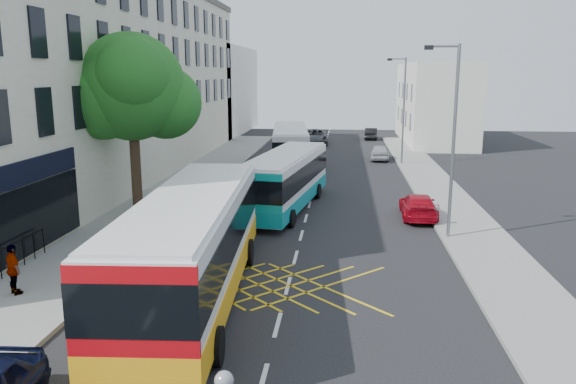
% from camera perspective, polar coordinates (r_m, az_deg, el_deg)
% --- Properties ---
extents(ground, '(120.00, 120.00, 0.00)m').
position_cam_1_polar(ground, '(13.71, -2.60, -18.66)').
color(ground, black).
rests_on(ground, ground).
extents(pavement_left, '(5.00, 70.00, 0.15)m').
position_cam_1_polar(pavement_left, '(29.39, -14.95, -2.05)').
color(pavement_left, gray).
rests_on(pavement_left, ground).
extents(pavement_right, '(3.00, 70.00, 0.15)m').
position_cam_1_polar(pavement_right, '(28.15, 17.26, -2.80)').
color(pavement_right, gray).
rests_on(pavement_right, ground).
extents(terrace_main, '(8.30, 45.00, 13.50)m').
position_cam_1_polar(terrace_main, '(39.44, -18.25, 11.04)').
color(terrace_main, beige).
rests_on(terrace_main, ground).
extents(terrace_far, '(8.00, 20.00, 10.00)m').
position_cam_1_polar(terrace_far, '(68.53, -7.78, 10.19)').
color(terrace_far, silver).
rests_on(terrace_far, ground).
extents(building_right, '(6.00, 18.00, 8.00)m').
position_cam_1_polar(building_right, '(60.46, 14.60, 8.75)').
color(building_right, silver).
rests_on(building_right, ground).
extents(street_tree, '(6.30, 5.70, 8.80)m').
position_cam_1_polar(street_tree, '(28.55, -15.67, 10.14)').
color(street_tree, '#382619').
rests_on(street_tree, pavement_left).
extents(lamp_near, '(1.45, 0.15, 8.00)m').
position_cam_1_polar(lamp_near, '(24.20, 16.29, 5.87)').
color(lamp_near, slate).
rests_on(lamp_near, pavement_right).
extents(lamp_far, '(1.45, 0.15, 8.00)m').
position_cam_1_polar(lamp_far, '(43.96, 11.56, 8.64)').
color(lamp_far, slate).
rests_on(lamp_far, pavement_right).
extents(railings, '(0.08, 5.60, 1.14)m').
position_cam_1_polar(railings, '(21.41, -27.20, -6.42)').
color(railings, black).
rests_on(railings, pavement_left).
extents(bus_near, '(3.54, 12.22, 3.40)m').
position_cam_1_polar(bus_near, '(17.65, -9.69, -5.33)').
color(bus_near, silver).
rests_on(bus_near, ground).
extents(bus_mid, '(3.95, 10.69, 2.94)m').
position_cam_1_polar(bus_mid, '(29.22, -0.29, 1.24)').
color(bus_mid, silver).
rests_on(bus_mid, ground).
extents(bus_far, '(3.64, 11.04, 3.05)m').
position_cam_1_polar(bus_far, '(42.42, 0.22, 4.67)').
color(bus_far, silver).
rests_on(bus_far, ground).
extents(parked_car_silver, '(1.73, 4.20, 1.35)m').
position_cam_1_polar(parked_car_silver, '(19.76, -16.66, -7.18)').
color(parked_car_silver, '#A1A4A8').
rests_on(parked_car_silver, ground).
extents(red_hatchback, '(1.78, 4.15, 1.19)m').
position_cam_1_polar(red_hatchback, '(28.34, 13.10, -1.38)').
color(red_hatchback, '#B20717').
rests_on(red_hatchback, ground).
extents(distant_car_grey, '(2.92, 5.50, 1.47)m').
position_cam_1_polar(distant_car_grey, '(56.82, 2.72, 5.64)').
color(distant_car_grey, '#3D4044').
rests_on(distant_car_grey, ground).
extents(distant_car_silver, '(1.73, 3.83, 1.27)m').
position_cam_1_polar(distant_car_silver, '(46.83, 9.31, 4.01)').
color(distant_car_silver, '#AFB2B7').
rests_on(distant_car_silver, ground).
extents(distant_car_dark, '(1.56, 3.78, 1.22)m').
position_cam_1_polar(distant_car_dark, '(61.68, 8.44, 5.90)').
color(distant_car_dark, black).
rests_on(distant_car_dark, ground).
extents(pedestrian_far, '(0.99, 0.91, 1.63)m').
position_cam_1_polar(pedestrian_far, '(19.70, -26.12, -7.09)').
color(pedestrian_far, gray).
rests_on(pedestrian_far, pavement_left).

